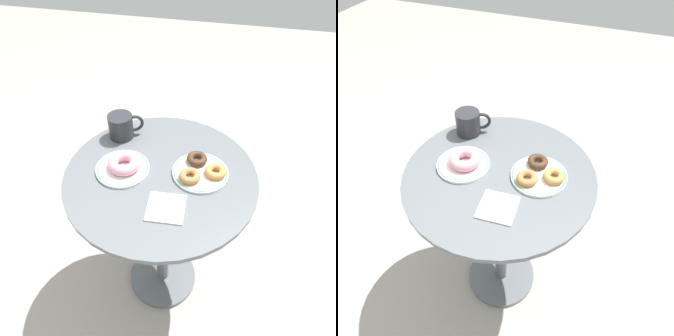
# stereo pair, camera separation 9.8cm
# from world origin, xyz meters

# --- Properties ---
(ground_plane) EXTENTS (7.00, 7.00, 0.02)m
(ground_plane) POSITION_xyz_m (0.00, 0.00, -0.01)
(ground_plane) COLOR #9E9389
(cafe_table) EXTENTS (0.64, 0.64, 0.72)m
(cafe_table) POSITION_xyz_m (0.00, 0.00, 0.51)
(cafe_table) COLOR #565B60
(cafe_table) RESTS_ON ground
(plate_left) EXTENTS (0.18, 0.18, 0.01)m
(plate_left) POSITION_xyz_m (-0.13, -0.01, 0.73)
(plate_left) COLOR white
(plate_left) RESTS_ON cafe_table
(plate_right) EXTENTS (0.18, 0.18, 0.01)m
(plate_right) POSITION_xyz_m (0.13, 0.03, 0.73)
(plate_right) COLOR white
(plate_right) RESTS_ON cafe_table
(donut_pink_frosted) EXTENTS (0.14, 0.14, 0.04)m
(donut_pink_frosted) POSITION_xyz_m (-0.12, -0.01, 0.75)
(donut_pink_frosted) COLOR pink
(donut_pink_frosted) RESTS_ON plate_left
(donut_old_fashioned) EXTENTS (0.08, 0.08, 0.02)m
(donut_old_fashioned) POSITION_xyz_m (0.18, 0.03, 0.74)
(donut_old_fashioned) COLOR #BC7F42
(donut_old_fashioned) RESTS_ON plate_right
(donut_chocolate) EXTENTS (0.09, 0.09, 0.02)m
(donut_chocolate) POSITION_xyz_m (0.11, 0.07, 0.74)
(donut_chocolate) COLOR #422819
(donut_chocolate) RESTS_ON plate_right
(donut_cinnamon) EXTENTS (0.09, 0.09, 0.02)m
(donut_cinnamon) POSITION_xyz_m (0.10, -0.01, 0.74)
(donut_cinnamon) COLOR #A36B3D
(donut_cinnamon) RESTS_ON plate_right
(paper_napkin) EXTENTS (0.12, 0.12, 0.01)m
(paper_napkin) POSITION_xyz_m (0.05, -0.14, 0.72)
(paper_napkin) COLOR white
(paper_napkin) RESTS_ON cafe_table
(coffee_mug) EXTENTS (0.13, 0.09, 0.09)m
(coffee_mug) POSITION_xyz_m (-0.19, 0.16, 0.77)
(coffee_mug) COLOR #28282D
(coffee_mug) RESTS_ON cafe_table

